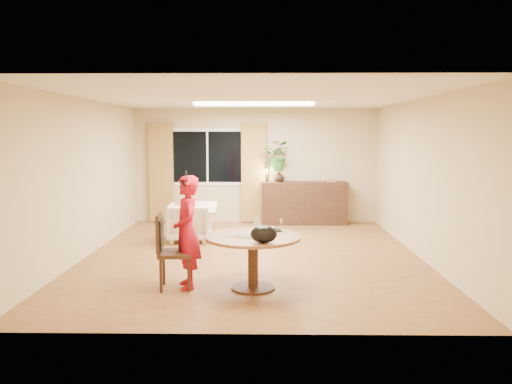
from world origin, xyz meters
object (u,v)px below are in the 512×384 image
armchair (190,222)px  child (187,232)px  dining_table (253,247)px  dining_chair (176,251)px  sideboard (304,203)px

armchair → child: bearing=96.1°
child → armchair: child is taller
child → dining_table: bearing=69.9°
dining_chair → sideboard: 5.18m
child → dining_chair: bearing=-89.6°
dining_chair → sideboard: size_ratio=0.52×
armchair → sideboard: size_ratio=0.41×
dining_table → armchair: 3.20m
dining_table → sideboard: 4.87m
dining_chair → child: size_ratio=0.67×
child → sideboard: bearing=141.0°
dining_table → child: 0.89m
armchair → sideboard: (2.31, 1.83, 0.12)m
sideboard → child: bearing=-112.1°
dining_table → child: (-0.87, 0.05, 0.19)m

